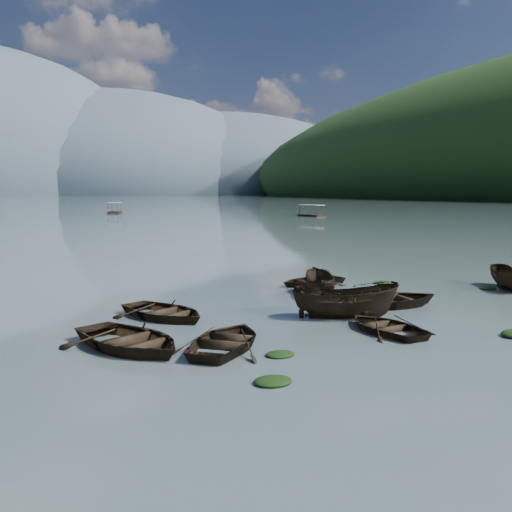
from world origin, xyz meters
name	(u,v)px	position (x,y,z in m)	size (l,w,h in m)	color
ground_plane	(401,355)	(0.00, 0.00, 0.00)	(2400.00, 2400.00, 0.00)	#536367
haze_mtn_c	(114,194)	(140.00, 900.00, 0.00)	(520.00, 520.00, 260.00)	#475666
haze_mtn_d	(222,194)	(320.00, 900.00, 0.00)	(520.00, 520.00, 220.00)	#475666
rowboat_0	(129,349)	(-8.05, 4.23, 0.00)	(3.54, 4.95, 1.03)	black
rowboat_1	(227,348)	(-4.97, 3.03, 0.00)	(3.09, 4.33, 0.90)	black
rowboat_2	(345,318)	(1.26, 5.38, 0.00)	(1.70, 4.51, 1.74)	black
rowboat_3	(386,331)	(1.42, 2.77, 0.00)	(2.73, 3.82, 0.79)	black
rowboat_4	(390,306)	(4.50, 6.66, 0.00)	(3.57, 5.00, 1.04)	black
rowboat_5	(509,289)	(13.36, 7.90, 0.00)	(1.49, 3.96, 1.53)	black
rowboat_6	(164,318)	(-5.79, 8.40, 0.00)	(3.20, 4.48, 0.93)	black
rowboat_7	(312,285)	(4.13, 13.48, 0.00)	(2.88, 4.04, 0.84)	black
rowboat_8	(319,296)	(2.75, 10.21, 0.00)	(1.43, 3.80, 1.47)	black
weed_clump_0	(273,383)	(-5.05, -0.89, 0.00)	(1.12, 0.92, 0.24)	black
weed_clump_1	(280,356)	(-3.70, 1.43, 0.00)	(0.98, 0.79, 0.22)	black
weed_clump_3	(410,307)	(5.25, 6.12, 0.00)	(0.80, 0.68, 0.18)	black
weed_clump_4	(488,289)	(12.27, 8.34, 0.00)	(1.00, 0.79, 0.21)	black
weed_clump_6	(306,295)	(2.29, 10.74, 0.00)	(1.04, 0.87, 0.22)	black
weed_clump_7	(382,284)	(8.06, 12.23, 0.00)	(1.04, 0.83, 0.23)	black
pontoon_centre	(115,213)	(11.64, 124.86, 0.00)	(2.69, 6.46, 2.48)	black
pontoon_right	(311,216)	(46.52, 90.44, 0.00)	(2.53, 6.08, 2.33)	black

